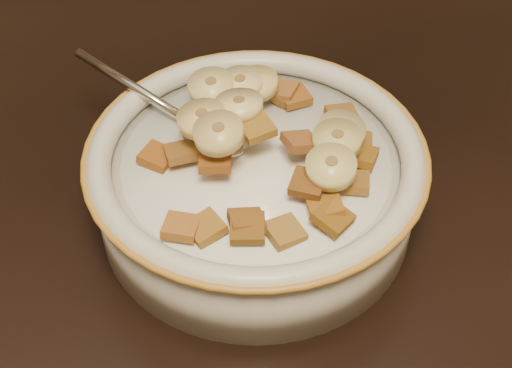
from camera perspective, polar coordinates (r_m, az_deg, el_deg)
name	(u,v)px	position (r m, az deg, el deg)	size (l,w,h in m)	color
cereal_bowl	(256,189)	(0.48, 0.00, -0.37)	(0.21, 0.21, 0.05)	silver
milk	(256,161)	(0.46, 0.00, 1.83)	(0.18, 0.18, 0.00)	white
spoon	(214,136)	(0.48, -3.38, 3.82)	(0.04, 0.05, 0.01)	#BEBEBE
cereal_square_0	(257,128)	(0.45, 0.06, 4.50)	(0.02, 0.02, 0.01)	#9D6B1F
cereal_square_1	(356,142)	(0.47, 8.03, 3.38)	(0.02, 0.02, 0.01)	brown
cereal_square_2	(230,90)	(0.51, -2.08, 7.49)	(0.02, 0.02, 0.01)	brown
cereal_square_3	(342,116)	(0.49, 6.93, 5.39)	(0.02, 0.02, 0.01)	brown
cereal_square_4	(247,221)	(0.42, -0.76, -2.95)	(0.02, 0.02, 0.01)	brown
cereal_square_5	(282,91)	(0.51, 2.10, 7.47)	(0.02, 0.02, 0.01)	#9D5826
cereal_square_6	(308,183)	(0.43, 4.18, 0.06)	(0.02, 0.02, 0.01)	brown
cereal_square_7	(212,115)	(0.48, -3.56, 5.53)	(0.02, 0.02, 0.01)	#623110
cereal_square_8	(248,228)	(0.41, -0.68, -3.53)	(0.02, 0.02, 0.01)	brown
cereal_square_9	(301,142)	(0.45, 3.58, 3.40)	(0.02, 0.02, 0.01)	brown
cereal_square_10	(285,232)	(0.42, 2.31, -3.84)	(0.02, 0.02, 0.01)	olive
cereal_square_11	(334,136)	(0.47, 6.22, 3.83)	(0.02, 0.02, 0.01)	#98551B
cereal_square_12	(333,218)	(0.42, 6.17, -2.69)	(0.02, 0.02, 0.01)	brown
cereal_square_13	(326,207)	(0.42, 5.59, -1.84)	(0.02, 0.02, 0.01)	brown
cereal_square_14	(157,156)	(0.46, -7.89, 2.20)	(0.02, 0.02, 0.01)	brown
cereal_square_15	(280,92)	(0.51, 1.96, 7.35)	(0.02, 0.02, 0.01)	brown
cereal_square_16	(361,156)	(0.46, 8.39, 2.27)	(0.02, 0.02, 0.01)	#986519
cereal_square_17	(181,152)	(0.46, -6.03, 2.54)	(0.02, 0.02, 0.01)	brown
cereal_square_18	(294,96)	(0.51, 3.09, 7.01)	(0.02, 0.02, 0.01)	brown
cereal_square_19	(207,102)	(0.50, -3.91, 6.60)	(0.02, 0.02, 0.01)	brown
cereal_square_20	(181,227)	(0.42, -6.02, -3.43)	(0.02, 0.02, 0.01)	#9C672C
cereal_square_21	(215,161)	(0.44, -3.27, 1.84)	(0.02, 0.02, 0.01)	brown
cereal_square_22	(353,182)	(0.45, 7.79, 0.17)	(0.02, 0.02, 0.01)	brown
cereal_square_23	(205,228)	(0.42, -4.08, -3.51)	(0.02, 0.02, 0.01)	#9B691C
banana_slice_0	(256,84)	(0.50, -0.01, 8.02)	(0.03, 0.03, 0.01)	#FFE987
banana_slice_1	(337,140)	(0.45, 6.51, 3.53)	(0.03, 0.03, 0.01)	#C9BB84
banana_slice_2	(211,87)	(0.48, -3.61, 7.78)	(0.03, 0.03, 0.01)	#DFC787
banana_slice_3	(239,106)	(0.46, -1.37, 6.29)	(0.03, 0.03, 0.01)	#EAC87F
banana_slice_4	(331,167)	(0.43, 6.02, 1.37)	(0.03, 0.03, 0.01)	#EBDD8A
banana_slice_5	(202,119)	(0.45, -4.36, 5.23)	(0.03, 0.03, 0.01)	#FCE78E
banana_slice_6	(341,131)	(0.46, 6.83, 4.20)	(0.03, 0.03, 0.01)	#CABC7D
banana_slice_7	(240,84)	(0.49, -1.28, 7.99)	(0.03, 0.03, 0.01)	#FFF3A1
banana_slice_8	(219,133)	(0.43, -3.01, 4.07)	(0.03, 0.03, 0.01)	#E3C585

